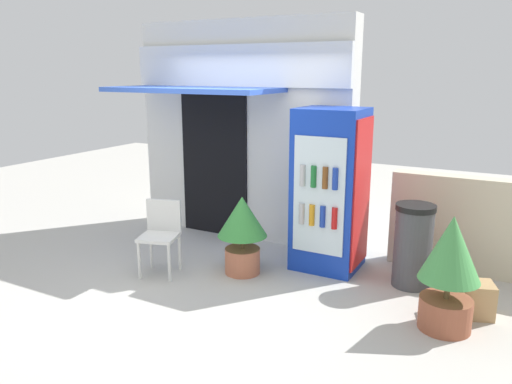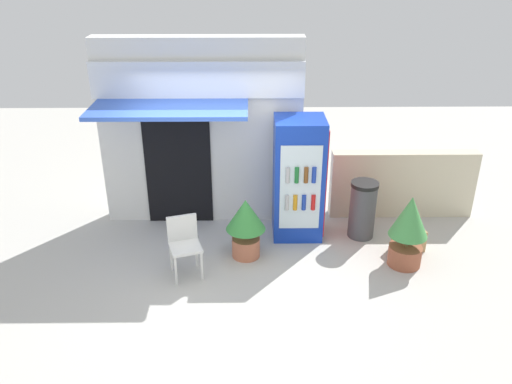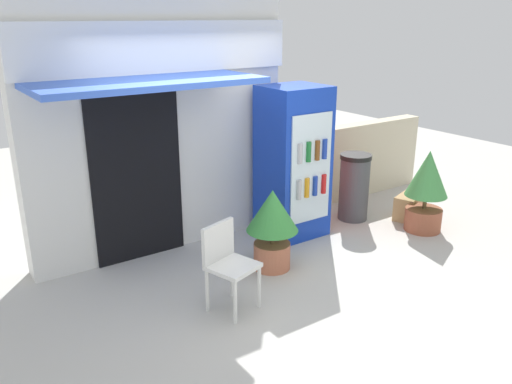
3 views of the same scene
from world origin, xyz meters
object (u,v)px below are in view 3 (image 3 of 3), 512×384
object	(u,v)px
trash_bin	(354,187)
cardboard_box	(408,207)
plastic_chair	(227,260)
drink_cooler	(294,162)
potted_plant_near_shop	(272,222)
potted_plant_curbside	(427,186)

from	to	relation	value
trash_bin	cardboard_box	xyz separation A→B (m)	(0.63, -0.44, -0.29)
plastic_chair	trash_bin	world-z (taller)	trash_bin
drink_cooler	cardboard_box	distance (m)	1.87
plastic_chair	potted_plant_near_shop	xyz separation A→B (m)	(0.84, 0.42, 0.05)
drink_cooler	trash_bin	size ratio (longest dim) A/B	2.06
potted_plant_curbside	trash_bin	size ratio (longest dim) A/B	1.17
drink_cooler	potted_plant_near_shop	bearing A→B (deg)	-140.79
potted_plant_near_shop	cardboard_box	distance (m)	2.46
potted_plant_near_shop	plastic_chair	bearing A→B (deg)	-153.36
cardboard_box	potted_plant_curbside	bearing A→B (deg)	-113.24
plastic_chair	trash_bin	size ratio (longest dim) A/B	0.92
trash_bin	cardboard_box	size ratio (longest dim) A/B	2.11
drink_cooler	trash_bin	world-z (taller)	drink_cooler
potted_plant_near_shop	potted_plant_curbside	xyz separation A→B (m)	(2.26, -0.25, 0.05)
drink_cooler	cardboard_box	xyz separation A→B (m)	(1.62, -0.53, -0.77)
plastic_chair	potted_plant_curbside	xyz separation A→B (m)	(3.10, 0.17, 0.10)
potted_plant_curbside	potted_plant_near_shop	bearing A→B (deg)	173.66
plastic_chair	cardboard_box	size ratio (longest dim) A/B	1.94
drink_cooler	potted_plant_near_shop	size ratio (longest dim) A/B	2.06
plastic_chair	trash_bin	xyz separation A→B (m)	(2.63, 0.98, -0.04)
plastic_chair	potted_plant_near_shop	size ratio (longest dim) A/B	0.92
potted_plant_near_shop	trash_bin	world-z (taller)	trash_bin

